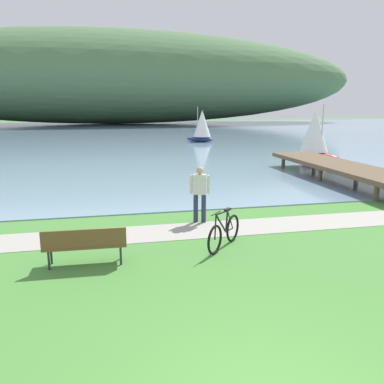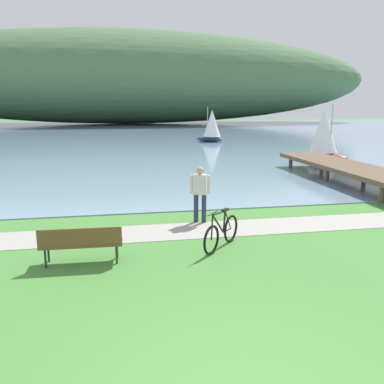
% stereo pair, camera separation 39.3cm
% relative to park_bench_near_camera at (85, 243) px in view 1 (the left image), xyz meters
% --- Properties ---
extents(bay_water, '(180.00, 80.00, 0.04)m').
position_rel_park_bench_near_camera_xyz_m(bay_water, '(2.28, 44.02, -0.50)').
color(bay_water, '#7A99B2').
rests_on(bay_water, ground).
extents(distant_hillside, '(99.19, 28.00, 17.56)m').
position_rel_park_bench_near_camera_xyz_m(distant_hillside, '(2.75, 72.32, 8.30)').
color(distant_hillside, '#4C7047').
rests_on(distant_hillside, bay_water).
extents(shoreline_path, '(60.00, 1.50, 0.01)m').
position_rel_park_bench_near_camera_xyz_m(shoreline_path, '(2.28, 1.95, -0.52)').
color(shoreline_path, '#A39E93').
rests_on(shoreline_path, ground).
extents(park_bench_near_camera, '(1.81, 0.53, 0.88)m').
position_rel_park_bench_near_camera_xyz_m(park_bench_near_camera, '(0.00, 0.00, 0.00)').
color(park_bench_near_camera, brown).
rests_on(park_bench_near_camera, ground).
extents(bicycle_leaning_near_bench, '(1.23, 1.36, 1.01)m').
position_rel_park_bench_near_camera_xyz_m(bicycle_leaning_near_bench, '(3.32, 0.45, -0.12)').
color(bicycle_leaning_near_bench, black).
rests_on(bicycle_leaning_near_bench, ground).
extents(person_at_shoreline, '(0.59, 0.32, 1.71)m').
position_rel_park_bench_near_camera_xyz_m(person_at_shoreline, '(3.24, 2.72, 0.46)').
color(person_at_shoreline, '#282D47').
rests_on(person_at_shoreline, ground).
extents(sailboat_nearest_to_shore, '(2.43, 3.05, 3.54)m').
position_rel_park_bench_near_camera_xyz_m(sailboat_nearest_to_shore, '(13.77, 14.84, 1.18)').
color(sailboat_nearest_to_shore, '#B22323').
rests_on(sailboat_nearest_to_shore, bay_water).
extents(sailboat_mid_bay, '(2.74, 2.58, 3.34)m').
position_rel_park_bench_near_camera_xyz_m(sailboat_mid_bay, '(9.80, 29.27, 1.09)').
color(sailboat_mid_bay, navy).
rests_on(sailboat_mid_bay, bay_water).
extents(pier_dock, '(2.40, 10.00, 0.80)m').
position_rel_park_bench_near_camera_xyz_m(pier_dock, '(11.28, 8.02, 0.17)').
color(pier_dock, brown).
rests_on(pier_dock, ground).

